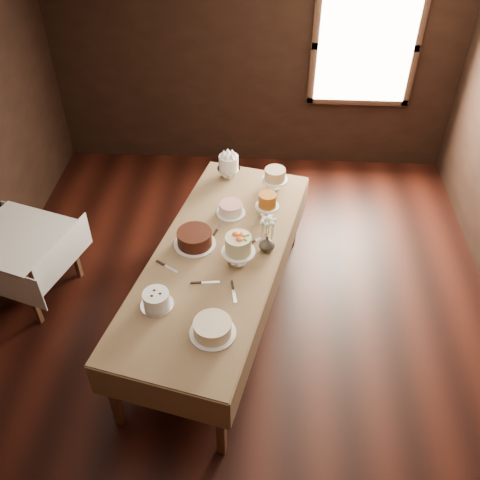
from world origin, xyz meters
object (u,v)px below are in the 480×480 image
(cake_server_a, at_px, (211,282))
(flower_vase, at_px, (267,244))
(cake_lattice, at_px, (231,209))
(cake_chocolate, at_px, (195,239))
(cake_swirl, at_px, (156,300))
(cake_server_e, at_px, (171,269))
(cake_server_c, at_px, (220,225))
(cake_cream, at_px, (213,328))
(cake_server_b, at_px, (234,296))
(cake_server_d, at_px, (261,237))
(cake_meringue, at_px, (229,167))
(cake_flowers, at_px, (238,251))
(cake_speckled, at_px, (275,179))
(display_table, at_px, (218,259))
(side_table, at_px, (17,242))
(cake_caramel, at_px, (267,206))

(cake_server_a, xyz_separation_m, flower_vase, (0.45, 0.42, 0.07))
(cake_lattice, height_order, cake_chocolate, cake_chocolate)
(cake_swirl, distance_m, cake_server_e, 0.42)
(cake_server_c, bearing_deg, cake_cream, -160.54)
(cake_server_b, height_order, cake_server_d, same)
(cake_meringue, distance_m, cake_server_e, 1.46)
(cake_server_b, bearing_deg, cake_server_e, -127.54)
(cake_flowers, distance_m, cake_server_a, 0.36)
(flower_vase, bearing_deg, cake_speckled, 86.60)
(cake_swirl, bearing_deg, cake_lattice, 67.58)
(display_table, relative_size, cake_server_a, 12.16)
(display_table, distance_m, side_table, 1.97)
(display_table, xyz_separation_m, cake_server_e, (-0.37, -0.21, 0.07))
(cake_cream, bearing_deg, flower_vase, 68.13)
(cake_server_e, bearing_deg, cake_server_d, 63.97)
(flower_vase, bearing_deg, cake_meringue, 110.58)
(cake_flowers, xyz_separation_m, flower_vase, (0.24, 0.17, -0.05))
(cake_lattice, bearing_deg, cake_swirl, -112.42)
(cake_meringue, relative_size, cake_server_b, 1.17)
(side_table, xyz_separation_m, cake_chocolate, (1.74, -0.17, 0.29))
(cake_chocolate, bearing_deg, side_table, 174.54)
(cake_server_d, bearing_deg, cake_server_e, 167.27)
(cake_swirl, bearing_deg, side_table, 149.45)
(side_table, height_order, cake_meringue, cake_meringue)
(display_table, height_order, cake_flowers, cake_flowers)
(display_table, relative_size, cake_speckled, 11.12)
(cake_server_d, distance_m, cake_server_e, 0.88)
(cake_flowers, bearing_deg, flower_vase, 35.07)
(cake_cream, bearing_deg, cake_server_e, 122.31)
(side_table, distance_m, flower_vase, 2.40)
(cake_server_a, height_order, cake_server_b, same)
(cake_server_a, xyz_separation_m, cake_server_c, (0.01, 0.74, 0.00))
(cake_server_c, bearing_deg, cake_server_b, -150.72)
(cake_server_d, bearing_deg, cake_speckled, 38.24)
(cake_speckled, relative_size, flower_vase, 1.79)
(cake_flowers, bearing_deg, cake_server_e, -167.87)
(cake_flowers, bearing_deg, cake_swirl, -138.79)
(side_table, xyz_separation_m, cake_meringue, (1.96, 0.91, 0.33))
(cake_flowers, bearing_deg, cake_lattice, 99.63)
(cake_caramel, distance_m, cake_server_d, 0.35)
(cake_meringue, height_order, cake_server_a, cake_meringue)
(cake_server_e, bearing_deg, display_table, 62.50)
(cake_server_d, bearing_deg, cake_server_c, 115.23)
(display_table, bearing_deg, cake_server_c, 92.03)
(cake_chocolate, distance_m, cake_server_e, 0.37)
(cake_flowers, distance_m, cake_server_c, 0.54)
(cake_caramel, relative_size, cake_flowers, 0.83)
(cake_flowers, bearing_deg, cake_server_b, -91.11)
(side_table, bearing_deg, cake_lattice, 8.32)
(display_table, height_order, cake_swirl, cake_swirl)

